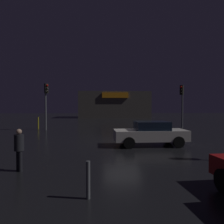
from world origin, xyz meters
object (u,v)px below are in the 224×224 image
(pedestrian, at_px, (19,147))
(traffic_signal_cross_right, at_px, (46,98))
(store_building, at_px, (114,105))
(car_near, at_px, (151,133))
(traffic_signal_cross_left, at_px, (182,99))

(pedestrian, bearing_deg, traffic_signal_cross_right, 99.56)
(store_building, xyz_separation_m, car_near, (-0.14, -33.30, -1.95))
(store_building, distance_m, car_near, 33.36)
(traffic_signal_cross_right, xyz_separation_m, pedestrian, (2.29, -13.63, -2.27))
(store_building, xyz_separation_m, traffic_signal_cross_left, (5.09, -24.91, 0.42))
(traffic_signal_cross_right, relative_size, pedestrian, 2.99)
(traffic_signal_cross_left, bearing_deg, traffic_signal_cross_right, 177.83)
(traffic_signal_cross_left, xyz_separation_m, car_near, (-5.24, -8.40, -2.36))
(traffic_signal_cross_left, relative_size, traffic_signal_cross_right, 0.97)
(car_near, bearing_deg, store_building, 89.75)
(traffic_signal_cross_left, height_order, car_near, traffic_signal_cross_left)
(traffic_signal_cross_right, height_order, car_near, traffic_signal_cross_right)
(traffic_signal_cross_right, xyz_separation_m, car_near, (8.28, -8.91, -2.41))
(traffic_signal_cross_right, relative_size, car_near, 1.06)
(store_building, bearing_deg, car_near, -90.25)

